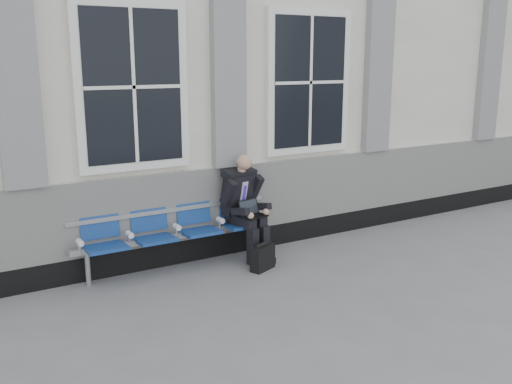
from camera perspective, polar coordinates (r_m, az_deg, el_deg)
ground at (r=7.11m, az=9.48°, el=-8.16°), size 70.00×70.00×0.00m
station_building at (r=9.53m, az=-3.83°, el=11.10°), size 14.40×4.40×4.49m
bench at (r=7.15m, az=-8.14°, el=-3.33°), size 2.60×0.47×0.91m
businessman at (r=7.37m, az=-1.17°, el=-1.06°), size 0.59×0.79×1.38m
briefcase at (r=7.13m, az=0.67°, el=-6.54°), size 0.37×0.27×0.35m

